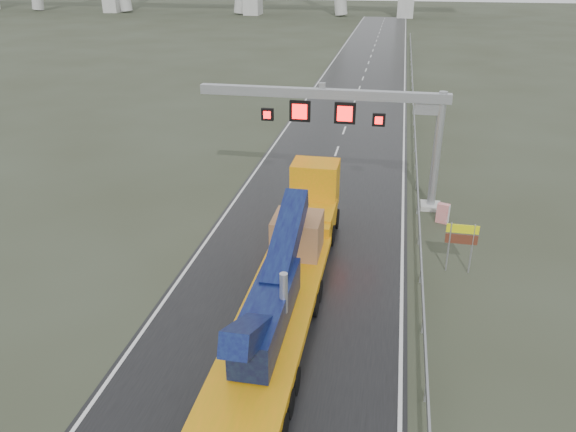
% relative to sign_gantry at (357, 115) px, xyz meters
% --- Properties ---
extents(ground, '(400.00, 400.00, 0.00)m').
position_rel_sign_gantry_xyz_m(ground, '(-2.10, -17.99, -5.61)').
color(ground, '#303324').
rests_on(ground, ground).
extents(road, '(11.00, 200.00, 0.02)m').
position_rel_sign_gantry_xyz_m(road, '(-2.10, 22.01, -5.60)').
color(road, black).
rests_on(road, ground).
extents(guardrail, '(0.20, 140.00, 1.40)m').
position_rel_sign_gantry_xyz_m(guardrail, '(4.00, 12.01, -4.91)').
color(guardrail, gray).
rests_on(guardrail, ground).
extents(sign_gantry, '(14.90, 1.20, 7.42)m').
position_rel_sign_gantry_xyz_m(sign_gantry, '(0.00, 0.00, 0.00)').
color(sign_gantry, silver).
rests_on(sign_gantry, ground).
extents(heavy_haul_truck, '(2.97, 19.54, 4.58)m').
position_rel_sign_gantry_xyz_m(heavy_haul_truck, '(-1.90, -10.58, -3.84)').
color(heavy_haul_truck, orange).
rests_on(heavy_haul_truck, ground).
extents(exit_sign_pair, '(1.51, 0.09, 2.59)m').
position_rel_sign_gantry_xyz_m(exit_sign_pair, '(5.79, -7.60, -3.80)').
color(exit_sign_pair, '#9EA0A6').
rests_on(exit_sign_pair, ground).
extents(striped_barrier, '(0.77, 0.58, 1.16)m').
position_rel_sign_gantry_xyz_m(striped_barrier, '(5.38, -1.95, -5.03)').
color(striped_barrier, red).
rests_on(striped_barrier, ground).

